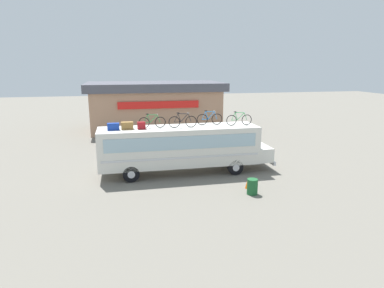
{
  "coord_description": "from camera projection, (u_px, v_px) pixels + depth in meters",
  "views": [
    {
      "loc": [
        -3.58,
        -20.42,
        6.79
      ],
      "look_at": [
        0.83,
        0.0,
        1.89
      ],
      "focal_mm": 31.31,
      "sensor_mm": 36.0,
      "label": 1
    }
  ],
  "objects": [
    {
      "name": "luggage_bag_3",
      "position": [
        141.0,
        125.0,
        20.35
      ],
      "size": [
        0.48,
        0.35,
        0.44
      ],
      "primitive_type": "cube",
      "color": "maroon",
      "rests_on": "bus"
    },
    {
      "name": "traffic_cone",
      "position": [
        248.0,
        183.0,
        18.93
      ],
      "size": [
        0.32,
        0.32,
        0.64
      ],
      "primitive_type": "cone",
      "color": "orange",
      "rests_on": "ground"
    },
    {
      "name": "bus",
      "position": [
        182.0,
        146.0,
        21.35
      ],
      "size": [
        11.2,
        2.56,
        3.02
      ],
      "color": "silver",
      "rests_on": "ground"
    },
    {
      "name": "ground_plane",
      "position": [
        180.0,
        173.0,
        21.72
      ],
      "size": [
        120.0,
        120.0,
        0.0
      ],
      "primitive_type": "plane",
      "color": "slate"
    },
    {
      "name": "rooftop_bicycle_4",
      "position": [
        239.0,
        119.0,
        21.59
      ],
      "size": [
        1.72,
        0.44,
        0.91
      ],
      "color": "black",
      "rests_on": "bus"
    },
    {
      "name": "luggage_bag_1",
      "position": [
        113.0,
        127.0,
        20.0
      ],
      "size": [
        0.7,
        0.33,
        0.42
      ],
      "primitive_type": "cube",
      "color": "#193899",
      "rests_on": "bus"
    },
    {
      "name": "rooftop_bicycle_3",
      "position": [
        210.0,
        119.0,
        21.75
      ],
      "size": [
        1.71,
        0.44,
        0.96
      ],
      "color": "black",
      "rests_on": "bus"
    },
    {
      "name": "rooftop_bicycle_1",
      "position": [
        152.0,
        122.0,
        20.68
      ],
      "size": [
        1.68,
        0.44,
        0.9
      ],
      "color": "black",
      "rests_on": "bus"
    },
    {
      "name": "luggage_bag_2",
      "position": [
        127.0,
        126.0,
        20.29
      ],
      "size": [
        0.71,
        0.46,
        0.45
      ],
      "primitive_type": "cube",
      "color": "olive",
      "rests_on": "bus"
    },
    {
      "name": "rooftop_bicycle_2",
      "position": [
        183.0,
        121.0,
        20.78
      ],
      "size": [
        1.78,
        0.44,
        0.96
      ],
      "color": "black",
      "rests_on": "bus"
    },
    {
      "name": "roadside_building",
      "position": [
        155.0,
        105.0,
        36.5
      ],
      "size": [
        14.38,
        7.72,
        5.03
      ],
      "color": "tan",
      "rests_on": "ground"
    },
    {
      "name": "trash_bin",
      "position": [
        252.0,
        187.0,
        18.04
      ],
      "size": [
        0.58,
        0.58,
        0.85
      ],
      "primitive_type": "cylinder",
      "color": "#1E592D",
      "rests_on": "ground"
    }
  ]
}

